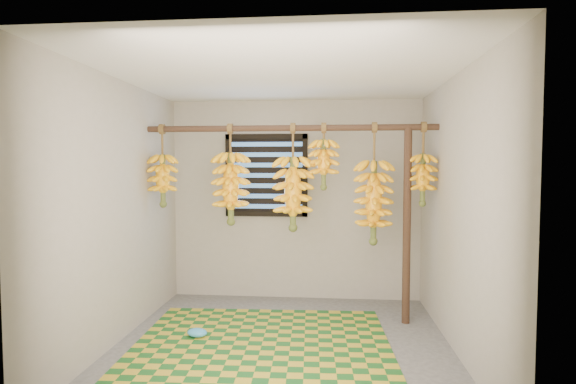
# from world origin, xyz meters

# --- Properties ---
(floor) EXTENTS (3.00, 3.00, 0.01)m
(floor) POSITION_xyz_m (0.00, 0.00, -0.01)
(floor) COLOR #4E4E4E
(floor) RESTS_ON ground
(ceiling) EXTENTS (3.00, 3.00, 0.01)m
(ceiling) POSITION_xyz_m (0.00, 0.00, 2.40)
(ceiling) COLOR silver
(ceiling) RESTS_ON wall_back
(wall_back) EXTENTS (3.00, 0.01, 2.40)m
(wall_back) POSITION_xyz_m (0.00, 1.50, 1.20)
(wall_back) COLOR gray
(wall_back) RESTS_ON floor
(wall_left) EXTENTS (0.01, 3.00, 2.40)m
(wall_left) POSITION_xyz_m (-1.50, 0.00, 1.20)
(wall_left) COLOR gray
(wall_left) RESTS_ON floor
(wall_right) EXTENTS (0.01, 3.00, 2.40)m
(wall_right) POSITION_xyz_m (1.50, 0.00, 1.20)
(wall_right) COLOR gray
(wall_right) RESTS_ON floor
(window) EXTENTS (1.00, 0.04, 1.00)m
(window) POSITION_xyz_m (-0.35, 1.48, 1.50)
(window) COLOR black
(window) RESTS_ON wall_back
(hanging_pole) EXTENTS (3.00, 0.06, 0.06)m
(hanging_pole) POSITION_xyz_m (0.00, 0.70, 2.00)
(hanging_pole) COLOR #462D1F
(hanging_pole) RESTS_ON wall_left
(support_post) EXTENTS (0.08, 0.08, 2.00)m
(support_post) POSITION_xyz_m (1.20, 0.70, 1.00)
(support_post) COLOR #462D1F
(support_post) RESTS_ON floor
(woven_mat) EXTENTS (2.37, 1.93, 0.01)m
(woven_mat) POSITION_xyz_m (-0.19, 0.05, 0.01)
(woven_mat) COLOR #18541D
(woven_mat) RESTS_ON floor
(plastic_bag) EXTENTS (0.22, 0.17, 0.08)m
(plastic_bag) POSITION_xyz_m (-0.81, 0.10, 0.05)
(plastic_bag) COLOR #3A9CD8
(plastic_bag) RESTS_ON woven_mat
(banana_bunch_a) EXTENTS (0.30, 0.30, 0.87)m
(banana_bunch_a) POSITION_xyz_m (-1.35, 0.70, 1.46)
(banana_bunch_a) COLOR brown
(banana_bunch_a) RESTS_ON hanging_pole
(banana_bunch_b) EXTENTS (0.36, 0.36, 1.04)m
(banana_bunch_b) POSITION_xyz_m (-0.62, 0.70, 1.38)
(banana_bunch_b) COLOR brown
(banana_bunch_b) RESTS_ON hanging_pole
(banana_bunch_c) EXTENTS (0.38, 0.38, 1.10)m
(banana_bunch_c) POSITION_xyz_m (0.04, 0.70, 1.33)
(banana_bunch_c) COLOR brown
(banana_bunch_c) RESTS_ON hanging_pole
(banana_bunch_d) EXTENTS (0.32, 0.32, 0.68)m
(banana_bunch_d) POSITION_xyz_m (0.35, 0.70, 1.63)
(banana_bunch_d) COLOR brown
(banana_bunch_d) RESTS_ON hanging_pole
(banana_bunch_e) EXTENTS (0.36, 0.36, 1.23)m
(banana_bunch_e) POSITION_xyz_m (0.86, 0.70, 1.24)
(banana_bunch_e) COLOR brown
(banana_bunch_e) RESTS_ON hanging_pole
(banana_bunch_f) EXTENTS (0.27, 0.27, 0.84)m
(banana_bunch_f) POSITION_xyz_m (1.35, 0.70, 1.48)
(banana_bunch_f) COLOR brown
(banana_bunch_f) RESTS_ON hanging_pole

